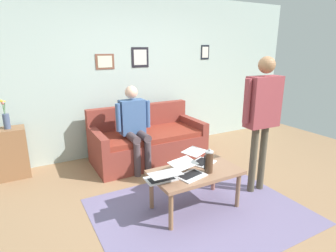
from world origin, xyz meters
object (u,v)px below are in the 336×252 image
Objects in this scene: coffee_table at (195,175)px; person_seated at (134,123)px; couch at (147,142)px; person_standing at (263,108)px; flower_vase at (6,119)px; laptop_left at (189,171)px; laptop_center at (200,159)px; laptop_right at (162,177)px; side_shelf at (12,153)px; french_press at (209,162)px.

coffee_table is 1.42m from person_seated.
person_standing reaches higher than couch.
person_seated is at bearing 161.05° from flower_vase.
couch is 2.00m from person_standing.
person_seated is (0.18, -1.37, 0.31)m from coffee_table.
laptop_center is at bearing -143.99° from laptop_left.
laptop_right is 2.46m from flower_vase.
person_standing is at bearing 164.63° from laptop_center.
side_shelf is (1.72, -2.00, -0.15)m from laptop_left.
person_standing reaches higher than side_shelf.
laptop_right is 0.47× the size of side_shelf.
coffee_table is 2.34× the size of laptop_center.
person_standing reaches higher than laptop_right.
french_press is 0.98m from person_standing.
laptop_right is (0.58, 1.64, 0.21)m from couch.
side_shelf is 1.77× the size of flower_vase.
flower_vase is 0.24× the size of person_standing.
laptop_center reaches higher than coffee_table.
flower_vase reaches higher than laptop_center.
french_press is at bearing 89.28° from couch.
laptop_left is at bearing 81.14° from couch.
couch is 1.68m from laptop_left.
laptop_right is (0.45, 0.04, 0.10)m from coffee_table.
flower_vase is 0.32× the size of person_seated.
coffee_table is (0.13, 1.60, 0.11)m from couch.
flower_vase is at bearing -54.77° from laptop_right.
french_press is at bearing 173.41° from laptop_right.
laptop_center is at bearing -136.36° from coffee_table.
laptop_right reaches higher than coffee_table.
laptop_right is at bearing 5.18° from coffee_table.
person_seated reaches higher than side_shelf.
coffee_table is at bearing 97.57° from person_seated.
person_standing is (-2.80, 1.98, 0.24)m from flower_vase.
couch is 1.04× the size of person_standing.
laptop_center is 1.55× the size of french_press.
couch is 5.19× the size of laptop_right.
side_shelf is at bearing -49.26° from laptop_left.
person_seated is at bearing -51.27° from person_standing.
laptop_center is at bearing -15.37° from person_standing.
person_seated is at bearing -100.70° from laptop_right.
person_standing is (-1.08, -0.02, 0.59)m from laptop_left.
couch reaches higher than laptop_center.
flower_vase reaches higher than french_press.
laptop_left is 1.41× the size of french_press.
person_seated is at bearing -82.43° from coffee_table.
laptop_center is 1.27m from person_seated.
laptop_left is 2.64m from side_shelf.
couch is at bearing 170.09° from side_shelf.
laptop_center is at bearing 138.96° from side_shelf.
flower_vase is at bearing -35.30° from person_standing.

